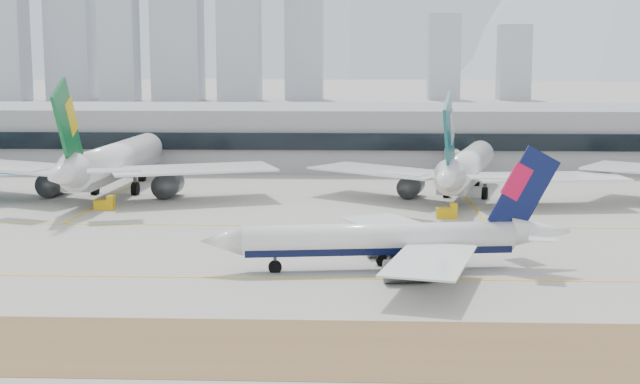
{
  "coord_description": "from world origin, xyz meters",
  "views": [
    {
      "loc": [
        9.02,
        -113.71,
        27.56
      ],
      "look_at": [
        3.58,
        18.0,
        7.5
      ],
      "focal_mm": 50.0,
      "sensor_mm": 36.0,
      "label": 1
    }
  ],
  "objects_px": {
    "taxiing_airliner": "(392,240)",
    "widebody_cathay": "(465,169)",
    "widebody_eva": "(112,163)",
    "terminal": "(322,135)"
  },
  "relations": [
    {
      "from": "taxiing_airliner",
      "to": "widebody_eva",
      "type": "distance_m",
      "value": 81.14
    },
    {
      "from": "widebody_eva",
      "to": "widebody_cathay",
      "type": "height_order",
      "value": "widebody_eva"
    },
    {
      "from": "widebody_eva",
      "to": "terminal",
      "type": "height_order",
      "value": "widebody_eva"
    },
    {
      "from": "taxiing_airliner",
      "to": "widebody_cathay",
      "type": "height_order",
      "value": "widebody_cathay"
    },
    {
      "from": "terminal",
      "to": "taxiing_airliner",
      "type": "bearing_deg",
      "value": -83.19
    },
    {
      "from": "taxiing_airliner",
      "to": "terminal",
      "type": "height_order",
      "value": "taxiing_airliner"
    },
    {
      "from": "taxiing_airliner",
      "to": "widebody_eva",
      "type": "xyz_separation_m",
      "value": [
        -53.47,
        60.97,
        2.55
      ]
    },
    {
      "from": "widebody_cathay",
      "to": "taxiing_airliner",
      "type": "bearing_deg",
      "value": 179.04
    },
    {
      "from": "taxiing_airliner",
      "to": "terminal",
      "type": "distance_m",
      "value": 115.62
    },
    {
      "from": "widebody_eva",
      "to": "terminal",
      "type": "bearing_deg",
      "value": -34.32
    }
  ]
}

